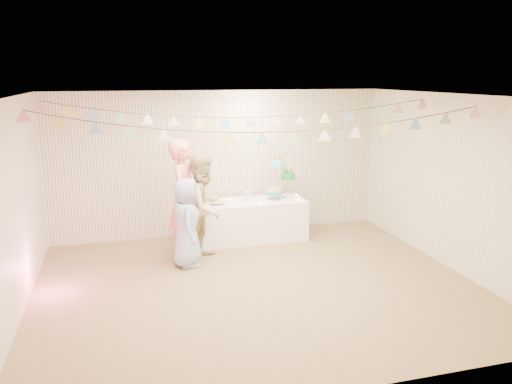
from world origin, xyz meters
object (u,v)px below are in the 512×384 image
object	(u,v)px
cake_stand	(280,177)
person_adult_a	(185,199)
person_adult_b	(204,207)
table	(251,220)
person_child	(187,222)

from	to	relation	value
cake_stand	person_adult_a	xyz separation A→B (m)	(-1.78, -0.61, -0.15)
person_adult_a	person_adult_b	world-z (taller)	person_adult_a
cake_stand	person_adult_b	size ratio (longest dim) A/B	0.41
table	person_adult_a	xyz separation A→B (m)	(-1.23, -0.56, 0.60)
cake_stand	person_child	world-z (taller)	cake_stand
person_adult_a	cake_stand	bearing A→B (deg)	-48.57
table	person_adult_b	distance (m)	1.29
person_adult_a	table	bearing A→B (deg)	-43.01
person_adult_a	person_child	world-z (taller)	person_adult_a
person_child	table	bearing A→B (deg)	-49.45
person_child	person_adult_b	bearing A→B (deg)	-51.01
person_adult_a	person_adult_b	xyz separation A→B (m)	(0.27, -0.16, -0.10)
table	person_child	world-z (taller)	person_child
cake_stand	table	bearing A→B (deg)	-174.81
cake_stand	person_adult_b	world-z (taller)	person_adult_b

